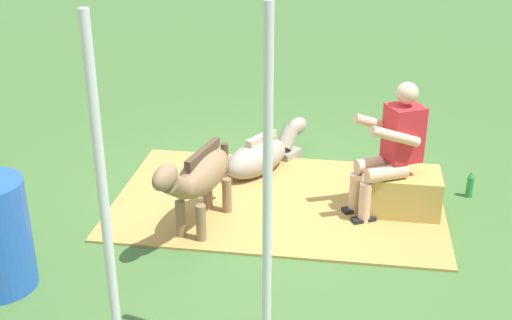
% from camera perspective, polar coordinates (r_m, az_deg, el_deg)
% --- Properties ---
extents(ground_plane, '(24.00, 24.00, 0.00)m').
position_cam_1_polar(ground_plane, '(6.53, 1.12, -3.99)').
color(ground_plane, '#426B33').
extents(hay_patch, '(3.19, 2.05, 0.02)m').
position_cam_1_polar(hay_patch, '(6.62, 1.95, -3.47)').
color(hay_patch, '#AD8C47').
rests_on(hay_patch, ground).
extents(hay_bale, '(0.68, 0.48, 0.41)m').
position_cam_1_polar(hay_bale, '(6.49, 12.41, -2.73)').
color(hay_bale, tan).
rests_on(hay_bale, ground).
extents(person_seated, '(0.72, 0.59, 1.29)m').
position_cam_1_polar(person_seated, '(6.23, 11.49, 1.20)').
color(person_seated, '#D8AD8C').
rests_on(person_seated, ground).
extents(pony_standing, '(0.52, 1.33, 0.89)m').
position_cam_1_polar(pony_standing, '(5.91, -4.88, -1.44)').
color(pony_standing, '#8C6B4C').
rests_on(pony_standing, ground).
extents(pony_lying, '(0.91, 1.29, 0.42)m').
position_cam_1_polar(pony_lying, '(7.19, 0.55, 0.47)').
color(pony_lying, gray).
rests_on(pony_lying, ground).
extents(soda_bottle, '(0.07, 0.07, 0.27)m').
position_cam_1_polar(soda_bottle, '(7.00, 17.77, -1.99)').
color(soda_bottle, '#268C3F').
rests_on(soda_bottle, ground).
extents(tent_pole_left, '(0.06, 0.06, 2.40)m').
position_cam_1_polar(tent_pole_left, '(4.06, 0.98, -3.44)').
color(tent_pole_left, silver).
rests_on(tent_pole_left, ground).
extents(tent_pole_mid, '(0.06, 0.06, 2.40)m').
position_cam_1_polar(tent_pole_mid, '(3.96, -12.70, -4.81)').
color(tent_pole_mid, silver).
rests_on(tent_pole_mid, ground).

